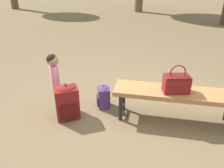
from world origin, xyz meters
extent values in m
plane|color=brown|center=(0.00, 0.00, 0.00)|extent=(40.00, 40.00, 0.00)
cube|color=#9E6B3D|center=(-0.62, 0.00, 0.42)|extent=(1.63, 0.55, 0.06)
cylinder|color=black|center=(0.06, 0.20, 0.20)|extent=(0.05, 0.05, 0.39)
cylinder|color=black|center=(0.09, -0.08, 0.20)|extent=(0.05, 0.05, 0.39)
cylinder|color=black|center=(0.07, 0.06, 0.10)|extent=(0.07, 0.28, 0.04)
cube|color=maroon|center=(-0.61, 0.03, 0.56)|extent=(0.36, 0.27, 0.22)
cube|color=#561313|center=(-0.61, 0.03, 0.67)|extent=(0.33, 0.26, 0.02)
torus|color=maroon|center=(-0.61, 0.03, 0.72)|extent=(0.19, 0.07, 0.20)
cylinder|color=#B2D8B2|center=(1.10, 0.07, 0.17)|extent=(0.07, 0.07, 0.34)
cylinder|color=#B2D8B2|center=(1.05, 0.13, 0.17)|extent=(0.07, 0.07, 0.34)
ellipsoid|color=white|center=(1.09, 0.05, 0.02)|extent=(0.10, 0.10, 0.04)
ellipsoid|color=white|center=(1.03, 0.11, 0.02)|extent=(0.10, 0.10, 0.04)
cube|color=pink|center=(1.08, 0.10, 0.49)|extent=(0.16, 0.16, 0.29)
cylinder|color=pink|center=(1.13, 0.03, 0.50)|extent=(0.05, 0.05, 0.25)
cylinder|color=pink|center=(1.02, 0.16, 0.50)|extent=(0.05, 0.05, 0.25)
sphere|color=#A57A5B|center=(1.08, 0.10, 0.72)|extent=(0.16, 0.16, 0.16)
sphere|color=black|center=(1.08, 0.10, 0.74)|extent=(0.15, 0.15, 0.15)
cube|color=maroon|center=(0.78, 0.34, 0.23)|extent=(0.38, 0.36, 0.45)
ellipsoid|color=maroon|center=(0.78, 0.34, 0.44)|extent=(0.36, 0.34, 0.10)
cube|color=#4A1010|center=(0.70, 0.45, 0.16)|extent=(0.19, 0.15, 0.20)
cube|color=#4A1010|center=(0.79, 0.20, 0.23)|extent=(0.05, 0.05, 0.38)
cube|color=#4A1010|center=(0.90, 0.28, 0.23)|extent=(0.05, 0.05, 0.38)
torus|color=black|center=(0.78, 0.34, 0.48)|extent=(0.05, 0.07, 0.07)
cube|color=#4C2D66|center=(0.39, -0.06, 0.15)|extent=(0.23, 0.26, 0.31)
ellipsoid|color=#4C2D66|center=(0.39, -0.06, 0.30)|extent=(0.22, 0.24, 0.07)
cube|color=#311D42|center=(0.47, -0.02, 0.11)|extent=(0.08, 0.14, 0.14)
cube|color=#311D42|center=(0.30, -0.06, 0.15)|extent=(0.03, 0.04, 0.26)
cube|color=#311D42|center=(0.34, -0.14, 0.15)|extent=(0.03, 0.04, 0.26)
torus|color=black|center=(0.39, -0.06, 0.33)|extent=(0.05, 0.03, 0.05)
camera|label=1|loc=(-0.57, 2.68, 1.82)|focal=36.17mm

